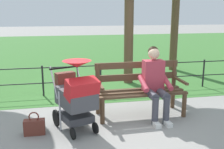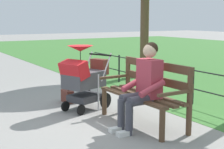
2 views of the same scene
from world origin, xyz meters
name	(u,v)px [view 2 (image 2 of 2)]	position (x,y,z in m)	size (l,w,h in m)	color
ground_plane	(123,116)	(0.00, 0.00, 0.00)	(60.00, 60.00, 0.00)	gray
park_bench	(147,90)	(-0.49, -0.12, 0.53)	(1.61, 0.62, 0.96)	brown
person_on_bench	(143,84)	(-0.71, 0.11, 0.68)	(0.54, 0.74, 1.28)	#42424C
stroller	(84,77)	(0.70, 0.37, 0.59)	(0.76, 0.99, 1.15)	black
handbag	(67,96)	(1.35, 0.41, 0.13)	(0.32, 0.14, 0.37)	brown
park_fence	(204,85)	(-0.28, -1.57, 0.42)	(7.87, 0.04, 0.70)	black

